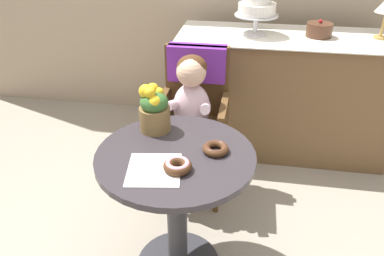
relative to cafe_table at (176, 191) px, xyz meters
name	(u,v)px	position (x,y,z in m)	size (l,w,h in m)	color
cafe_table	(176,191)	(0.00, 0.00, 0.00)	(0.72, 0.72, 0.72)	#332D33
wicker_chair	(195,99)	(-0.03, 0.73, 0.13)	(0.42, 0.45, 0.95)	brown
seated_child	(191,105)	(-0.03, 0.57, 0.17)	(0.27, 0.32, 0.73)	silver
paper_napkin	(154,170)	(-0.06, -0.14, 0.21)	(0.22, 0.24, 0.00)	white
donut_front	(178,165)	(0.03, -0.12, 0.24)	(0.12, 0.12, 0.04)	#4C2D19
donut_mid	(216,148)	(0.17, 0.04, 0.23)	(0.12, 0.12, 0.04)	#4C2D19
flower_vase	(154,109)	(-0.14, 0.19, 0.33)	(0.15, 0.15, 0.24)	brown
display_counter	(282,94)	(0.55, 1.30, -0.05)	(1.56, 0.62, 0.90)	brown
tiered_cake_stand	(257,6)	(0.31, 1.30, 0.59)	(0.30, 0.30, 0.33)	silver
round_layer_cake	(319,30)	(0.74, 1.32, 0.44)	(0.17, 0.17, 0.12)	#4C2D1E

